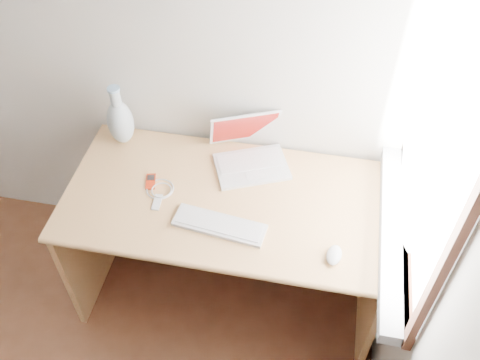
% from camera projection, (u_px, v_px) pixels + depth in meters
% --- Properties ---
extents(back_wall, '(3.50, 0.04, 2.60)m').
position_uv_depth(back_wall, '(13.00, 13.00, 2.27)').
color(back_wall, white).
rests_on(back_wall, floor).
extents(window, '(0.11, 0.99, 1.10)m').
position_uv_depth(window, '(432.00, 141.00, 1.76)').
color(window, white).
rests_on(window, right_wall).
extents(desk, '(1.40, 0.70, 0.74)m').
position_uv_depth(desk, '(231.00, 215.00, 2.51)').
color(desk, tan).
rests_on(desk, floor).
extents(laptop, '(0.38, 0.38, 0.22)m').
position_uv_depth(laptop, '(254.00, 153.00, 2.41)').
color(laptop, silver).
rests_on(laptop, desk).
extents(external_keyboard, '(0.39, 0.16, 0.02)m').
position_uv_depth(external_keyboard, '(220.00, 225.00, 2.19)').
color(external_keyboard, silver).
rests_on(external_keyboard, desk).
extents(mouse, '(0.07, 0.11, 0.03)m').
position_uv_depth(mouse, '(334.00, 255.00, 2.08)').
color(mouse, silver).
rests_on(mouse, desk).
extents(ipod, '(0.06, 0.10, 0.01)m').
position_uv_depth(ipod, '(151.00, 181.00, 2.36)').
color(ipod, red).
rests_on(ipod, desk).
extents(cable_coil, '(0.16, 0.16, 0.01)m').
position_uv_depth(cable_coil, '(160.00, 189.00, 2.33)').
color(cable_coil, silver).
rests_on(cable_coil, desk).
extents(remote, '(0.04, 0.09, 0.01)m').
position_uv_depth(remote, '(157.00, 202.00, 2.28)').
color(remote, silver).
rests_on(remote, desk).
extents(vase, '(0.12, 0.12, 0.31)m').
position_uv_depth(vase, '(120.00, 121.00, 2.45)').
color(vase, silver).
rests_on(vase, desk).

